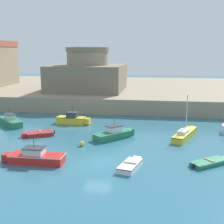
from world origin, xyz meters
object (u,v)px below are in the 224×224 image
(sailboat_yellow_7, at_px, (185,134))
(mooring_buoy, at_px, (82,144))
(motorboat_yellow_4, at_px, (72,119))
(fortress, at_px, (88,74))
(motorboat_red_6, at_px, (35,157))
(dinghy_green_9, at_px, (210,162))
(dinghy_white_1, at_px, (131,165))
(motorboat_green_5, at_px, (114,134))
(dinghy_red_2, at_px, (39,134))
(motorboat_green_8, at_px, (10,121))

(sailboat_yellow_7, distance_m, mooring_buoy, 12.06)
(motorboat_yellow_4, distance_m, fortress, 18.05)
(motorboat_red_6, xyz_separation_m, dinghy_green_9, (15.49, 1.86, -0.31))
(dinghy_white_1, bearing_deg, sailboat_yellow_7, 62.76)
(motorboat_green_5, height_order, mooring_buoy, motorboat_green_5)
(motorboat_green_5, relative_size, fortress, 0.35)
(motorboat_red_6, relative_size, mooring_buoy, 10.83)
(dinghy_red_2, bearing_deg, motorboat_red_6, -70.66)
(dinghy_red_2, distance_m, fortress, 24.55)
(dinghy_white_1, bearing_deg, motorboat_red_6, 179.67)
(motorboat_green_5, relative_size, dinghy_green_9, 1.23)
(motorboat_green_8, xyz_separation_m, mooring_buoy, (11.77, -7.57, -0.33))
(dinghy_white_1, bearing_deg, fortress, 108.88)
(dinghy_red_2, xyz_separation_m, motorboat_green_8, (-5.81, 4.50, 0.30))
(mooring_buoy, bearing_deg, motorboat_red_6, -118.33)
(motorboat_yellow_4, xyz_separation_m, sailboat_yellow_7, (14.79, -4.88, -0.18))
(fortress, bearing_deg, motorboat_yellow_4, -84.33)
(dinghy_red_2, relative_size, motorboat_green_8, 0.79)
(mooring_buoy, bearing_deg, motorboat_green_8, 147.26)
(fortress, bearing_deg, motorboat_red_6, -85.57)
(motorboat_green_5, xyz_separation_m, motorboat_green_8, (-14.69, 4.16, 0.04))
(dinghy_white_1, height_order, motorboat_green_5, motorboat_green_5)
(fortress, bearing_deg, dinghy_green_9, -59.58)
(dinghy_green_9, distance_m, fortress, 35.96)
(sailboat_yellow_7, distance_m, fortress, 28.10)
(motorboat_red_6, bearing_deg, motorboat_green_8, 124.04)
(motorboat_green_8, bearing_deg, sailboat_yellow_7, -6.72)
(motorboat_green_8, bearing_deg, dinghy_green_9, -24.71)
(dinghy_white_1, relative_size, mooring_buoy, 7.42)
(dinghy_white_1, xyz_separation_m, motorboat_green_5, (-2.74, 8.94, 0.28))
(sailboat_yellow_7, relative_size, motorboat_green_8, 1.39)
(mooring_buoy, bearing_deg, sailboat_yellow_7, 23.87)
(dinghy_red_2, xyz_separation_m, motorboat_green_5, (8.88, 0.34, 0.26))
(dinghy_white_1, xyz_separation_m, mooring_buoy, (-5.67, 5.53, -0.01))
(motorboat_red_6, distance_m, mooring_buoy, 6.23)
(sailboat_yellow_7, xyz_separation_m, fortress, (-16.50, 22.18, 5.00))
(dinghy_white_1, relative_size, motorboat_green_8, 0.83)
(motorboat_yellow_4, relative_size, motorboat_green_5, 1.03)
(dinghy_red_2, distance_m, sailboat_yellow_7, 17.08)
(dinghy_red_2, xyz_separation_m, sailboat_yellow_7, (16.98, 1.81, 0.14))
(motorboat_green_5, distance_m, motorboat_green_8, 15.27)
(motorboat_green_8, distance_m, dinghy_green_9, 26.76)
(motorboat_yellow_4, xyz_separation_m, motorboat_green_8, (-8.01, -2.19, -0.02))
(dinghy_white_1, distance_m, motorboat_green_8, 21.81)
(motorboat_yellow_4, height_order, fortress, fortress)
(motorboat_red_6, distance_m, motorboat_green_8, 15.74)
(motorboat_green_8, bearing_deg, motorboat_yellow_4, 15.31)
(motorboat_yellow_4, bearing_deg, dinghy_green_9, -39.38)
(dinghy_red_2, relative_size, fortress, 0.28)
(dinghy_white_1, relative_size, dinghy_green_9, 1.02)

